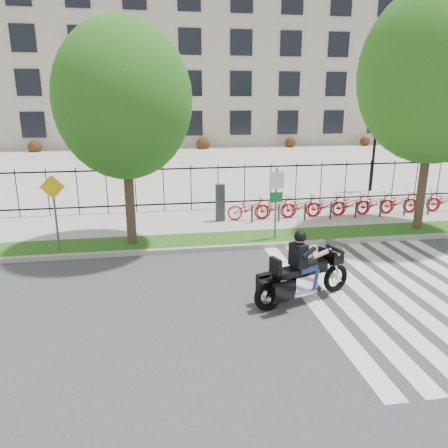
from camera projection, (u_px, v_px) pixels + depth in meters
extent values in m
plane|color=#3A3B3D|center=(227.00, 306.00, 10.75)|extent=(120.00, 120.00, 0.00)
cube|color=#9C9893|center=(206.00, 249.00, 14.62)|extent=(60.00, 0.20, 0.15)
cube|color=#245816|center=(203.00, 241.00, 15.42)|extent=(60.00, 1.50, 0.15)
cube|color=#A9A69E|center=(196.00, 222.00, 17.79)|extent=(60.00, 3.50, 0.15)
cube|color=#A9A69E|center=(173.00, 162.00, 34.42)|extent=(80.00, 34.00, 0.10)
cube|color=#AFA58D|center=(160.00, 53.00, 50.60)|extent=(60.00, 20.00, 20.00)
cylinder|color=black|center=(374.00, 155.00, 23.16)|extent=(0.14, 0.14, 4.00)
cylinder|color=black|center=(377.00, 119.00, 22.63)|extent=(0.06, 0.70, 0.70)
sphere|color=white|center=(371.00, 117.00, 22.54)|extent=(0.36, 0.36, 0.36)
sphere|color=white|center=(383.00, 117.00, 22.66)|extent=(0.36, 0.36, 0.36)
cylinder|color=#39291F|center=(129.00, 194.00, 14.53)|extent=(0.32, 0.32, 3.43)
ellipsoid|color=#195F15|center=(124.00, 100.00, 13.69)|extent=(4.35, 4.35, 5.00)
cylinder|color=#39291F|center=(423.00, 177.00, 16.16)|extent=(0.32, 0.32, 3.96)
ellipsoid|color=#195F15|center=(436.00, 75.00, 15.16)|extent=(5.38, 5.38, 6.19)
cube|color=#2D2D33|center=(220.00, 203.00, 17.48)|extent=(0.35, 0.25, 1.50)
imported|color=#B30E11|center=(249.00, 208.00, 17.75)|extent=(1.79, 0.62, 0.94)
cylinder|color=#2D2D33|center=(252.00, 214.00, 17.31)|extent=(0.08, 0.08, 0.70)
imported|color=#B30E11|center=(275.00, 207.00, 17.92)|extent=(1.79, 0.62, 0.94)
cylinder|color=#2D2D33|center=(279.00, 213.00, 17.48)|extent=(0.08, 0.08, 0.70)
imported|color=#B30E11|center=(301.00, 206.00, 18.10)|extent=(1.79, 0.62, 0.94)
cylinder|color=#2D2D33|center=(305.00, 212.00, 17.66)|extent=(0.08, 0.08, 0.70)
imported|color=#B30E11|center=(326.00, 205.00, 18.27)|extent=(1.79, 0.62, 0.94)
cylinder|color=#2D2D33|center=(331.00, 211.00, 17.83)|extent=(0.08, 0.08, 0.70)
imported|color=#B30E11|center=(351.00, 204.00, 18.45)|extent=(1.79, 0.62, 0.94)
cylinder|color=#2D2D33|center=(356.00, 210.00, 18.01)|extent=(0.08, 0.08, 0.70)
imported|color=#B30E11|center=(375.00, 203.00, 18.62)|extent=(1.79, 0.62, 0.94)
cylinder|color=#2D2D33|center=(381.00, 209.00, 18.18)|extent=(0.08, 0.08, 0.70)
imported|color=#B30E11|center=(399.00, 202.00, 18.80)|extent=(1.79, 0.62, 0.94)
cylinder|color=#2D2D33|center=(405.00, 208.00, 18.36)|extent=(0.08, 0.08, 0.70)
imported|color=#B30E11|center=(422.00, 201.00, 18.97)|extent=(1.79, 0.62, 0.94)
cylinder|color=#2D2D33|center=(429.00, 207.00, 18.53)|extent=(0.08, 0.08, 0.70)
imported|color=#B30E11|center=(445.00, 200.00, 19.15)|extent=(1.79, 0.62, 0.94)
cylinder|color=#59595B|center=(276.00, 204.00, 15.12)|extent=(0.07, 0.07, 2.50)
cube|color=white|center=(277.00, 180.00, 14.85)|extent=(0.50, 0.03, 0.60)
cube|color=#0C6626|center=(276.00, 197.00, 15.01)|extent=(0.45, 0.03, 0.35)
cylinder|color=#59595B|center=(56.00, 214.00, 13.97)|extent=(0.07, 0.07, 2.40)
cube|color=yellow|center=(52.00, 187.00, 13.69)|extent=(0.78, 0.03, 0.78)
torus|color=black|center=(336.00, 278.00, 11.48)|extent=(0.78, 0.39, 0.77)
torus|color=black|center=(269.00, 295.00, 10.50)|extent=(0.83, 0.43, 0.82)
cube|color=black|center=(331.00, 255.00, 11.19)|extent=(0.52, 0.69, 0.34)
cube|color=#26262B|center=(334.00, 245.00, 11.16)|extent=(0.34, 0.58, 0.34)
cube|color=silver|center=(302.00, 282.00, 10.93)|extent=(0.76, 0.58, 0.45)
cube|color=black|center=(313.00, 266.00, 10.98)|extent=(0.71, 0.56, 0.29)
cube|color=black|center=(290.00, 272.00, 10.65)|extent=(0.87, 0.64, 0.16)
cube|color=black|center=(276.00, 266.00, 10.38)|extent=(0.23, 0.40, 0.38)
cube|color=black|center=(283.00, 292.00, 10.24)|extent=(0.59, 0.35, 0.45)
cube|color=black|center=(267.00, 282.00, 10.81)|extent=(0.59, 0.35, 0.45)
cube|color=black|center=(298.00, 255.00, 10.64)|extent=(0.40, 0.51, 0.58)
sphere|color=tan|center=(300.00, 238.00, 10.54)|extent=(0.26, 0.26, 0.26)
sphere|color=black|center=(300.00, 236.00, 10.53)|extent=(0.30, 0.30, 0.30)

